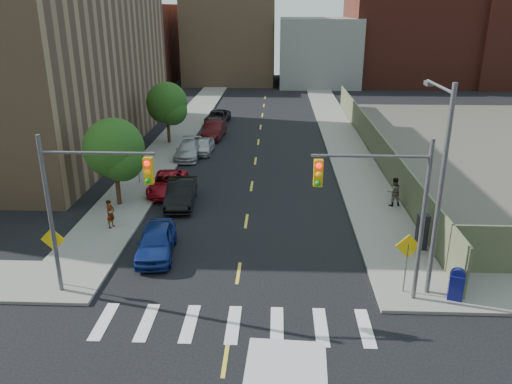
# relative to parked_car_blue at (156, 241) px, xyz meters

# --- Properties ---
(sidewalk_nw) EXTENTS (3.50, 73.00, 0.15)m
(sidewalk_nw) POSITION_rel_parked_car_blue_xyz_m (-3.55, 31.83, -0.67)
(sidewalk_nw) COLOR gray
(sidewalk_nw) RESTS_ON ground
(sidewalk_ne) EXTENTS (3.50, 73.00, 0.15)m
(sidewalk_ne) POSITION_rel_parked_car_blue_xyz_m (11.95, 31.83, -0.67)
(sidewalk_ne) COLOR gray
(sidewalk_ne) RESTS_ON ground
(fence_north) EXTENTS (0.12, 44.00, 2.50)m
(fence_north) POSITION_rel_parked_car_blue_xyz_m (13.80, 18.33, 0.51)
(fence_north) COLOR #646F4D
(fence_north) RESTS_ON ground
(bg_bldg_west) EXTENTS (14.00, 18.00, 12.00)m
(bg_bldg_west) POSITION_rel_parked_car_blue_xyz_m (-17.80, 60.33, 5.26)
(bg_bldg_west) COLOR #592319
(bg_bldg_west) RESTS_ON ground
(bg_bldg_midwest) EXTENTS (14.00, 16.00, 15.00)m
(bg_bldg_midwest) POSITION_rel_parked_car_blue_xyz_m (-1.80, 62.33, 6.76)
(bg_bldg_midwest) COLOR #8C6B4C
(bg_bldg_midwest) RESTS_ON ground
(bg_bldg_center) EXTENTS (12.00, 16.00, 10.00)m
(bg_bldg_center) POSITION_rel_parked_car_blue_xyz_m (12.20, 60.33, 4.26)
(bg_bldg_center) COLOR gray
(bg_bldg_center) RESTS_ON ground
(bg_bldg_east) EXTENTS (18.00, 18.00, 16.00)m
(bg_bldg_east) POSITION_rel_parked_car_blue_xyz_m (26.20, 62.33, 7.26)
(bg_bldg_east) COLOR #592319
(bg_bldg_east) RESTS_ON ground
(signal_nw) EXTENTS (4.59, 0.30, 7.00)m
(signal_nw) POSITION_rel_parked_car_blue_xyz_m (-1.78, -3.67, 3.79)
(signal_nw) COLOR #59595E
(signal_nw) RESTS_ON ground
(signal_ne) EXTENTS (4.59, 0.30, 7.00)m
(signal_ne) POSITION_rel_parked_car_blue_xyz_m (10.18, -3.67, 3.79)
(signal_ne) COLOR #59595E
(signal_ne) RESTS_ON ground
(streetlight_ne) EXTENTS (0.25, 3.70, 9.00)m
(streetlight_ne) POSITION_rel_parked_car_blue_xyz_m (12.40, -2.77, 4.48)
(streetlight_ne) COLOR #59595E
(streetlight_ne) RESTS_ON ground
(warn_sign_nw) EXTENTS (1.06, 0.06, 2.83)m
(warn_sign_nw) POSITION_rel_parked_car_blue_xyz_m (-3.60, -3.17, 1.25)
(warn_sign_nw) COLOR #59595E
(warn_sign_nw) RESTS_ON ground
(warn_sign_ne) EXTENTS (1.06, 0.06, 2.83)m
(warn_sign_ne) POSITION_rel_parked_car_blue_xyz_m (11.40, -3.17, 1.25)
(warn_sign_ne) COLOR #59595E
(warn_sign_ne) RESTS_ON ground
(warn_sign_midwest) EXTENTS (1.06, 0.06, 2.83)m
(warn_sign_midwest) POSITION_rel_parked_car_blue_xyz_m (-3.60, 10.33, 1.25)
(warn_sign_midwest) COLOR #59595E
(warn_sign_midwest) RESTS_ON ground
(tree_west_near) EXTENTS (3.66, 3.64, 5.52)m
(tree_west_near) POSITION_rel_parked_car_blue_xyz_m (-3.80, 6.37, 2.74)
(tree_west_near) COLOR #332114
(tree_west_near) RESTS_ON ground
(tree_west_far) EXTENTS (3.66, 3.64, 5.52)m
(tree_west_far) POSITION_rel_parked_car_blue_xyz_m (-3.80, 21.37, 2.74)
(tree_west_far) COLOR #332114
(tree_west_far) RESTS_ON ground
(parked_car_blue) EXTENTS (2.18, 4.51, 1.48)m
(parked_car_blue) POSITION_rel_parked_car_blue_xyz_m (0.00, 0.00, 0.00)
(parked_car_blue) COLOR navy
(parked_car_blue) RESTS_ON ground
(parked_car_black) EXTENTS (1.98, 4.80, 1.55)m
(parked_car_black) POSITION_rel_parked_car_blue_xyz_m (0.00, 6.75, 0.03)
(parked_car_black) COLOR black
(parked_car_black) RESTS_ON ground
(parked_car_red) EXTENTS (2.24, 4.72, 1.30)m
(parked_car_red) POSITION_rel_parked_car_blue_xyz_m (-1.30, 8.86, -0.09)
(parked_car_red) COLOR #A2101C
(parked_car_red) RESTS_ON ground
(parked_car_silver) EXTENTS (1.91, 4.64, 1.34)m
(parked_car_silver) POSITION_rel_parked_car_blue_xyz_m (-1.30, 16.94, -0.07)
(parked_car_silver) COLOR #9C9EA3
(parked_car_silver) RESTS_ON ground
(parked_car_white) EXTENTS (1.63, 3.78, 1.27)m
(parked_car_white) POSITION_rel_parked_car_blue_xyz_m (-0.26, 18.43, -0.11)
(parked_car_white) COLOR #BDBDBD
(parked_car_white) RESTS_ON ground
(parked_car_maroon) EXTENTS (1.98, 4.83, 1.56)m
(parked_car_maroon) POSITION_rel_parked_car_blue_xyz_m (0.00, 23.69, 0.04)
(parked_car_maroon) COLOR #3B0B0D
(parked_car_maroon) RESTS_ON ground
(parked_car_grey) EXTENTS (2.52, 5.00, 1.36)m
(parked_car_grey) POSITION_rel_parked_car_blue_xyz_m (-0.40, 29.93, -0.06)
(parked_car_grey) COLOR black
(parked_car_grey) RESTS_ON ground
(mailbox) EXTENTS (0.69, 0.60, 1.43)m
(mailbox) POSITION_rel_parked_car_blue_xyz_m (13.40, -3.67, 0.10)
(mailbox) COLOR navy
(mailbox) RESTS_ON sidewalk_ne
(payphone) EXTENTS (0.56, 0.46, 1.85)m
(payphone) POSITION_rel_parked_car_blue_xyz_m (13.20, 0.94, 0.33)
(payphone) COLOR black
(payphone) RESTS_ON sidewalk_ne
(pedestrian_west) EXTENTS (0.56, 0.68, 1.59)m
(pedestrian_west) POSITION_rel_parked_car_blue_xyz_m (-3.18, 2.85, 0.20)
(pedestrian_west) COLOR gray
(pedestrian_west) RESTS_ON sidewalk_nw
(pedestrian_east) EXTENTS (0.96, 0.80, 1.79)m
(pedestrian_east) POSITION_rel_parked_car_blue_xyz_m (13.05, 6.77, 0.30)
(pedestrian_east) COLOR gray
(pedestrian_east) RESTS_ON sidewalk_ne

